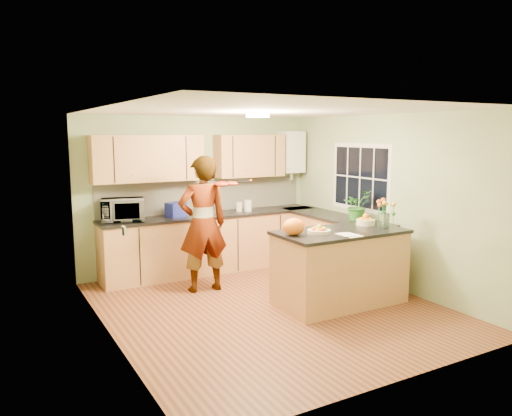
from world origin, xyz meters
TOP-DOWN VIEW (x-y plane):
  - floor at (0.00, 0.00)m, footprint 4.50×4.50m
  - ceiling at (0.00, 0.00)m, footprint 4.00×4.50m
  - wall_back at (0.00, 2.25)m, footprint 4.00×0.02m
  - wall_front at (0.00, -2.25)m, footprint 4.00×0.02m
  - wall_left at (-2.00, 0.00)m, footprint 0.02×4.50m
  - wall_right at (2.00, 0.00)m, footprint 0.02×4.50m
  - back_counter at (0.10, 1.95)m, footprint 3.64×0.62m
  - right_counter at (1.70, 0.85)m, footprint 0.62×2.24m
  - splashback at (0.10, 2.23)m, footprint 3.60×0.02m
  - upper_cabinets at (-0.18, 2.08)m, footprint 3.20×0.34m
  - boiler at (1.70, 2.09)m, footprint 0.40×0.30m
  - window_right at (1.99, 0.60)m, footprint 0.01×1.30m
  - light_switch at (-1.99, -0.60)m, footprint 0.02×0.09m
  - ceiling_lamp at (0.00, 0.30)m, footprint 0.30×0.30m
  - peninsula_island at (0.89, -0.32)m, footprint 1.71×0.87m
  - fruit_dish at (0.54, -0.32)m, footprint 0.29×0.29m
  - orange_bowl at (1.44, -0.17)m, footprint 0.26×0.26m
  - flower_vase at (1.49, -0.50)m, footprint 0.25×0.25m
  - orange_bag at (0.19, -0.27)m, footprint 0.32×0.29m
  - papers at (0.79, -0.62)m, footprint 0.21×0.28m
  - violinist at (-0.45, 1.06)m, footprint 0.74×0.51m
  - violin at (-0.25, 0.84)m, footprint 0.58×0.50m
  - microwave at (-1.34, 1.98)m, footprint 0.69×0.55m
  - blue_box at (-0.52, 1.96)m, footprint 0.33×0.29m
  - kettle at (0.18, 1.98)m, footprint 0.16×0.16m
  - jar_cream at (0.59, 1.96)m, footprint 0.12×0.12m
  - jar_white at (0.71, 1.89)m, footprint 0.14×0.14m
  - potted_plant at (1.70, 0.32)m, footprint 0.48×0.43m

SIDE VIEW (x-z plane):
  - floor at x=0.00m, z-range 0.00..0.00m
  - back_counter at x=0.10m, z-range 0.00..0.94m
  - right_counter at x=1.70m, z-range 0.00..0.94m
  - peninsula_island at x=0.89m, z-range 0.00..0.98m
  - violinist at x=-0.45m, z-range 0.00..1.92m
  - papers at x=0.79m, z-range 0.98..0.99m
  - jar_cream at x=0.59m, z-range 0.94..1.10m
  - fruit_dish at x=0.54m, z-range 0.97..1.07m
  - jar_white at x=0.71m, z-range 0.94..1.13m
  - orange_bowl at x=1.44m, z-range 0.97..1.12m
  - blue_box at x=-0.52m, z-range 0.94..1.17m
  - kettle at x=0.18m, z-range 0.91..1.21m
  - orange_bag at x=0.19m, z-range 0.98..1.19m
  - microwave at x=-1.34m, z-range 0.94..1.28m
  - potted_plant at x=1.70m, z-range 0.94..1.40m
  - splashback at x=0.10m, z-range 0.94..1.46m
  - wall_back at x=0.00m, z-range 0.00..2.50m
  - wall_front at x=0.00m, z-range 0.00..2.50m
  - wall_left at x=-2.00m, z-range 0.00..2.50m
  - wall_right at x=2.00m, z-range 0.00..2.50m
  - flower_vase at x=1.49m, z-range 1.05..1.51m
  - light_switch at x=-1.99m, z-range 1.26..1.34m
  - violin at x=-0.25m, z-range 1.47..1.61m
  - window_right at x=1.99m, z-range 1.02..2.08m
  - upper_cabinets at x=-0.18m, z-range 1.50..2.20m
  - boiler at x=1.70m, z-range 1.47..2.33m
  - ceiling_lamp at x=0.00m, z-range 2.43..2.50m
  - ceiling at x=0.00m, z-range 2.49..2.51m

